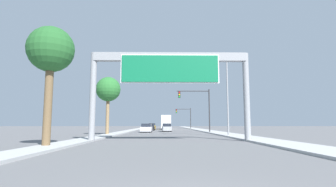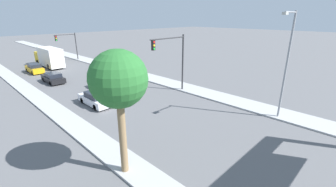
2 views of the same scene
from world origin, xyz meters
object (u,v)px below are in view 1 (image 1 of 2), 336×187
at_px(sign_gantry, 170,72).
at_px(palm_tree_background, 108,90).
at_px(street_lamp_right, 225,88).
at_px(truck_box_primary, 166,122).
at_px(traffic_light_near_intersection, 199,103).
at_px(car_mid_left, 150,127).
at_px(car_near_center, 152,127).
at_px(car_mid_center, 167,128).
at_px(palm_tree_foreground, 51,52).
at_px(traffic_light_mid_block, 185,115).
at_px(car_far_left, 147,128).

xyz_separation_m(sign_gantry, palm_tree_background, (-7.75, 12.03, 0.01)).
bearing_deg(street_lamp_right, truck_box_primary, 99.59).
height_order(sign_gantry, traffic_light_near_intersection, sign_gantry).
distance_m(sign_gantry, car_mid_left, 36.09).
relative_size(car_near_center, street_lamp_right, 0.49).
bearing_deg(truck_box_primary, car_near_center, -139.09).
height_order(car_mid_center, palm_tree_foreground, palm_tree_foreground).
distance_m(car_mid_center, car_near_center, 16.68).
relative_size(car_mid_center, truck_box_primary, 0.50).
bearing_deg(traffic_light_mid_block, car_near_center, -144.86).
relative_size(car_far_left, traffic_light_mid_block, 0.80).
distance_m(sign_gantry, truck_box_primary, 47.10).
bearing_deg(traffic_light_mid_block, car_mid_left, -121.22).
xyz_separation_m(sign_gantry, car_far_left, (-3.50, 23.38, -5.10)).
xyz_separation_m(sign_gantry, traffic_light_mid_block, (5.32, 50.11, -1.91)).
relative_size(car_mid_left, palm_tree_background, 0.59).
bearing_deg(traffic_light_near_intersection, car_near_center, 109.96).
bearing_deg(car_near_center, traffic_light_near_intersection, -70.04).
bearing_deg(sign_gantry, street_lamp_right, 51.85).
relative_size(sign_gantry, traffic_light_mid_block, 2.35).
distance_m(palm_tree_foreground, palm_tree_background, 17.52).
height_order(car_near_center, traffic_light_near_intersection, traffic_light_near_intersection).
xyz_separation_m(palm_tree_background, street_lamp_right, (14.27, -3.72, -0.24)).
relative_size(car_far_left, street_lamp_right, 0.48).
bearing_deg(truck_box_primary, car_mid_left, -107.10).
bearing_deg(street_lamp_right, sign_gantry, -128.15).
height_order(car_mid_center, truck_box_primary, truck_box_primary).
height_order(car_mid_left, traffic_light_near_intersection, traffic_light_near_intersection).
bearing_deg(car_mid_center, traffic_light_mid_block, 76.70).
bearing_deg(traffic_light_mid_block, street_lamp_right, -88.35).
xyz_separation_m(car_far_left, traffic_light_mid_block, (8.82, 26.73, 3.18)).
bearing_deg(traffic_light_mid_block, palm_tree_background, -108.94).
relative_size(truck_box_primary, palm_tree_foreground, 1.18).
height_order(traffic_light_mid_block, street_lamp_right, street_lamp_right).
relative_size(sign_gantry, car_mid_center, 3.03).
xyz_separation_m(car_mid_left, truck_box_primary, (3.50, 11.38, 1.13)).
bearing_deg(traffic_light_near_intersection, truck_box_primary, 100.85).
relative_size(car_mid_left, palm_tree_foreground, 0.59).
bearing_deg(car_mid_center, palm_tree_background, -116.47).
height_order(car_mid_center, car_mid_left, car_mid_center).
height_order(palm_tree_background, street_lamp_right, street_lamp_right).
distance_m(car_near_center, palm_tree_foreground, 49.83).
distance_m(sign_gantry, car_far_left, 24.18).
xyz_separation_m(traffic_light_near_intersection, traffic_light_mid_block, (0.18, 30.00, -0.86)).
distance_m(car_mid_center, street_lamp_right, 20.92).
bearing_deg(sign_gantry, truck_box_primary, 90.00).
relative_size(traffic_light_near_intersection, palm_tree_background, 0.93).
distance_m(car_far_left, palm_tree_background, 13.15).
height_order(traffic_light_near_intersection, palm_tree_background, palm_tree_background).
relative_size(sign_gantry, street_lamp_right, 1.42).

